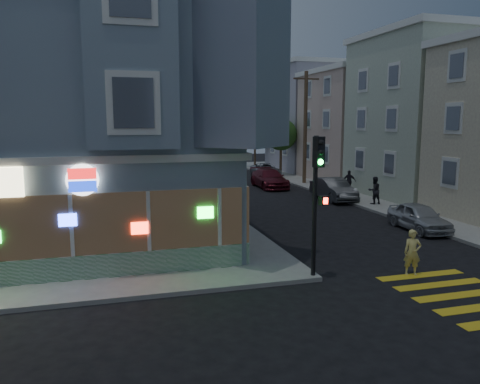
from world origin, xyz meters
name	(u,v)px	position (x,y,z in m)	size (l,w,h in m)	color
ground	(254,316)	(0.00, 0.00, 0.00)	(120.00, 120.00, 0.00)	black
sidewalk_ne	(425,180)	(23.00, 23.00, 0.07)	(24.00, 42.00, 0.15)	gray
corner_building	(49,107)	(-6.00, 10.98, 5.82)	(14.60, 14.60, 11.40)	slate
row_house_b	(453,118)	(19.50, 16.00, 5.40)	(12.00, 8.60, 10.50)	#A6B29A
row_house_c	(379,127)	(19.50, 25.00, 4.65)	(12.00, 8.60, 9.00)	#C0A494
row_house_d	(332,119)	(19.50, 34.00, 5.40)	(12.00, 8.60, 10.50)	#9D98A8
utility_pole	(305,126)	(12.00, 24.00, 4.80)	(2.20, 0.30, 9.00)	#4C3826
street_tree_near	(281,135)	(12.20, 30.00, 3.94)	(3.00, 3.00, 5.30)	#4C3826
street_tree_far	(255,133)	(12.20, 38.00, 3.94)	(3.00, 3.00, 5.30)	#4C3826
running_child	(412,252)	(6.24, 1.80, 0.79)	(0.57, 0.38, 1.57)	#DDCC71
pedestrian_a	(374,190)	(12.09, 13.60, 0.99)	(0.82, 0.64, 1.69)	black
pedestrian_b	(349,181)	(13.00, 18.35, 0.94)	(0.92, 0.38, 1.57)	black
parked_car_a	(419,217)	(10.66, 7.35, 0.66)	(1.55, 3.86, 1.32)	#B1B5BA
parked_car_b	(333,189)	(10.70, 16.30, 0.74)	(1.56, 4.48, 1.48)	#3B3D41
parked_car_c	(269,178)	(8.60, 23.05, 0.73)	(2.04, 5.02, 1.46)	maroon
parked_car_d	(266,170)	(10.70, 29.99, 0.63)	(2.10, 4.55, 1.27)	#9A9EA4
traffic_signal	(317,183)	(2.82, 2.18, 3.27)	(0.57, 0.52, 4.61)	black
fire_hydrant	(355,195)	(11.30, 14.47, 0.61)	(0.51, 0.29, 0.88)	silver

